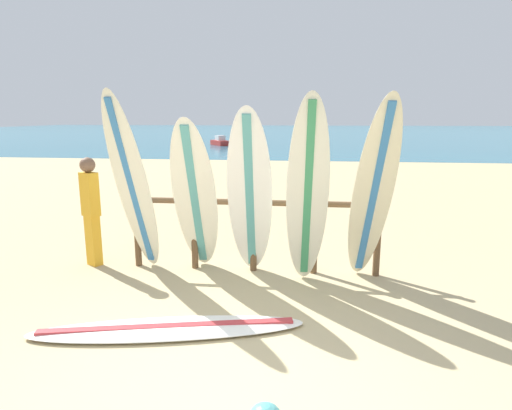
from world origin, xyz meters
TOP-DOWN VIEW (x-y plane):
  - ground_plane at (0.00, 0.00)m, footprint 120.00×120.00m
  - ocean_water at (0.00, 58.00)m, footprint 120.00×80.00m
  - surfboard_rack at (-0.12, 2.90)m, footprint 3.43×0.09m
  - surfboard_leaning_far_left at (-1.64, 2.50)m, footprint 0.58×1.03m
  - surfboard_leaning_left at (-0.84, 2.60)m, footprint 0.62×1.07m
  - surfboard_leaning_center_left at (-0.12, 2.57)m, footprint 0.62×0.94m
  - surfboard_leaning_center at (0.61, 2.46)m, footprint 0.58×0.65m
  - surfboard_leaning_center_right at (1.38, 2.46)m, footprint 0.65×1.16m
  - surfboard_lying_on_sand at (-0.74, 1.06)m, footprint 2.78×1.09m
  - beachgoer_standing at (-2.42, 2.85)m, footprint 0.30×0.26m
  - small_boat_offshore at (-5.87, 28.70)m, footprint 1.80×2.17m

SIDE VIEW (x-z plane):
  - ground_plane at x=0.00m, z-range 0.00..0.00m
  - ocean_water at x=0.00m, z-range 0.00..0.01m
  - surfboard_lying_on_sand at x=-0.74m, z-range -0.01..0.08m
  - small_boat_offshore at x=-5.87m, z-range -0.10..0.61m
  - surfboard_rack at x=-0.12m, z-range 0.13..1.25m
  - beachgoer_standing at x=-2.42m, z-range 0.08..1.63m
  - surfboard_leaning_left at x=-0.84m, z-range 0.00..2.12m
  - surfboard_leaning_center_left at x=-0.12m, z-range 0.00..2.24m
  - surfboard_leaning_center_right at x=1.38m, z-range 0.00..2.38m
  - surfboard_leaning_center at x=0.61m, z-range 0.00..2.40m
  - surfboard_leaning_far_left at x=-1.64m, z-range 0.00..2.44m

